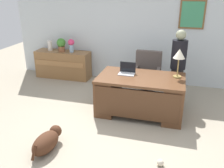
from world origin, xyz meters
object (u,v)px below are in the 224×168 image
object	(u,v)px
vase_empty	(50,45)
dog_toy_ball	(160,163)
vase_with_flowers	(71,44)
credenza	(63,64)
potted_plant	(61,44)
laptop	(127,71)
person_standing	(178,66)
dog_lying	(47,141)
armchair	(147,76)
desk_lamp	(179,55)
desk	(140,94)

from	to	relation	value
vase_empty	dog_toy_ball	distance (m)	4.59
vase_with_flowers	vase_empty	size ratio (longest dim) A/B	1.25
credenza	vase_with_flowers	xyz separation A→B (m)	(0.28, 0.00, 0.58)
potted_plant	laptop	bearing A→B (deg)	-33.11
laptop	dog_toy_ball	xyz separation A→B (m)	(0.87, -1.63, -0.78)
person_standing	dog_lying	bearing A→B (deg)	-127.98
armchair	laptop	xyz separation A→B (m)	(-0.30, -0.82, 0.37)
armchair	dog_toy_ball	xyz separation A→B (m)	(0.56, -2.45, -0.42)
dog_lying	desk_lamp	xyz separation A→B (m)	(1.87, 1.79, 1.06)
armchair	vase_empty	distance (m)	2.88
laptop	desk_lamp	distance (m)	1.05
person_standing	potted_plant	distance (m)	3.20
armchair	person_standing	xyz separation A→B (m)	(0.67, -0.16, 0.35)
dog_lying	vase_empty	xyz separation A→B (m)	(-1.59, 3.13, 0.73)
laptop	vase_empty	size ratio (longest dim) A/B	1.13
vase_empty	dog_lying	bearing A→B (deg)	-63.04
desk	dog_toy_ball	world-z (taller)	desk
desk	laptop	xyz separation A→B (m)	(-0.30, 0.14, 0.42)
laptop	potted_plant	distance (m)	2.56
laptop	vase_empty	xyz separation A→B (m)	(-2.49, 1.40, 0.05)
dog_lying	desk_lamp	distance (m)	2.80
credenza	vase_with_flowers	bearing A→B (deg)	0.30
armchair	person_standing	bearing A→B (deg)	-13.52
dog_lying	vase_with_flowers	bearing A→B (deg)	106.85
laptop	potted_plant	world-z (taller)	potted_plant
dog_toy_ball	vase_with_flowers	bearing A→B (deg)	131.84
dog_lying	dog_toy_ball	xyz separation A→B (m)	(1.76, 0.10, -0.10)
armchair	vase_empty	bearing A→B (deg)	168.37
person_standing	laptop	world-z (taller)	person_standing
desk	vase_empty	xyz separation A→B (m)	(-2.79, 1.54, 0.47)
desk	credenza	world-z (taller)	desk
person_standing	desk_lamp	xyz separation A→B (m)	(0.00, -0.60, 0.40)
armchair	dog_lying	world-z (taller)	armchair
desk	credenza	xyz separation A→B (m)	(-2.43, 1.53, -0.05)
vase_with_flowers	vase_empty	distance (m)	0.65
dog_lying	laptop	xyz separation A→B (m)	(0.90, 1.73, 0.68)
dog_lying	person_standing	bearing A→B (deg)	52.02
armchair	vase_empty	world-z (taller)	vase_empty
potted_plant	dog_toy_ball	distance (m)	4.36
person_standing	desk_lamp	world-z (taller)	person_standing
desk	dog_toy_ball	distance (m)	1.63
desk	dog_toy_ball	size ratio (longest dim) A/B	16.24
person_standing	vase_empty	world-z (taller)	person_standing
armchair	dog_toy_ball	bearing A→B (deg)	-77.05
person_standing	dog_lying	xyz separation A→B (m)	(-1.87, -2.39, -0.66)
credenza	dog_lying	xyz separation A→B (m)	(1.23, -3.13, -0.22)
laptop	dog_toy_ball	size ratio (longest dim) A/B	3.11
vase_empty	potted_plant	world-z (taller)	potted_plant
vase_empty	vase_with_flowers	bearing A→B (deg)	-0.00
desk_lamp	vase_empty	size ratio (longest dim) A/B	1.98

